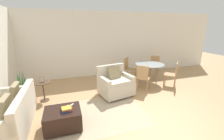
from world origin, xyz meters
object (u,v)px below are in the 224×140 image
object	(u,v)px
potted_plant	(23,95)
dining_chair_far_left	(128,67)
couch	(10,117)
ottoman	(63,118)
dining_chair_near_right	(173,73)
tv_remote_primary	(71,105)
dining_table	(150,66)
book_stack	(67,109)
dining_chair_near_left	(143,76)
dining_chair_far_right	(154,65)
armchair	(115,84)
tv_remote_secondary	(69,106)
side_table	(43,88)
picture_frame	(42,80)

from	to	relation	value
potted_plant	dining_chair_far_left	bearing A→B (deg)	14.14
couch	ottoman	bearing A→B (deg)	-16.45
couch	dining_chair_near_right	size ratio (longest dim) A/B	1.92
tv_remote_primary	dining_table	world-z (taller)	dining_table
book_stack	dining_chair_near_left	world-z (taller)	dining_chair_near_left
dining_chair_far_right	dining_table	bearing A→B (deg)	-135.00
potted_plant	dining_chair_near_left	size ratio (longest dim) A/B	1.10
ottoman	dining_chair_far_left	bearing A→B (deg)	43.38
dining_chair_near_right	armchair	bearing A→B (deg)	-179.09
couch	dining_chair_far_left	xyz separation A→B (m)	(3.68, 2.16, 0.22)
dining_chair_near_left	couch	bearing A→B (deg)	-165.73
book_stack	dining_chair_far_right	xyz separation A→B (m)	(3.74, 2.52, 0.05)
tv_remote_secondary	dining_chair_far_right	distance (m)	4.38
potted_plant	dining_chair_near_right	world-z (taller)	potted_plant
couch	dining_chair_near_right	distance (m)	4.99
potted_plant	dining_chair_near_right	bearing A→B (deg)	-3.38
couch	ottoman	size ratio (longest dim) A/B	2.30
tv_remote_primary	dining_chair_near_left	world-z (taller)	dining_chair_near_left
potted_plant	dining_chair_far_left	distance (m)	3.82
couch	dining_chair_near_left	distance (m)	3.80
potted_plant	dining_chair_near_right	xyz separation A→B (m)	(4.92, -0.29, 0.28)
tv_remote_secondary	potted_plant	bearing A→B (deg)	130.80
book_stack	potted_plant	world-z (taller)	potted_plant
couch	book_stack	size ratio (longest dim) A/B	7.16
ottoman	dining_table	world-z (taller)	dining_table
dining_chair_near_right	book_stack	bearing A→B (deg)	-160.82
dining_chair_far_left	dining_chair_far_right	size ratio (longest dim) A/B	1.00
ottoman	dining_table	bearing A→B (deg)	29.97
armchair	ottoman	size ratio (longest dim) A/B	1.47
side_table	dining_chair_near_right	distance (m)	4.37
armchair	picture_frame	xyz separation A→B (m)	(-2.13, 0.27, 0.29)
dining_chair_near_left	book_stack	bearing A→B (deg)	-152.68
tv_remote_secondary	dining_table	world-z (taller)	dining_table
dining_chair_near_left	tv_remote_primary	bearing A→B (deg)	-155.74
picture_frame	dining_chair_near_right	bearing A→B (deg)	-3.05
ottoman	side_table	xyz separation A→B (m)	(-0.53, 1.48, 0.18)
potted_plant	dining_chair_far_right	xyz separation A→B (m)	(4.92, 0.93, 0.28)
potted_plant	armchair	bearing A→B (deg)	-6.91
side_table	armchair	bearing A→B (deg)	-7.15
book_stack	tv_remote_primary	size ratio (longest dim) A/B	1.85
ottoman	tv_remote_primary	world-z (taller)	tv_remote_primary
dining_table	dining_chair_far_right	bearing A→B (deg)	45.00
couch	armchair	size ratio (longest dim) A/B	1.56
ottoman	book_stack	size ratio (longest dim) A/B	3.11
armchair	tv_remote_primary	bearing A→B (deg)	-143.20
potted_plant	book_stack	bearing A→B (deg)	-53.46
dining_chair_far_right	couch	bearing A→B (deg)	-156.23
armchair	dining_chair_near_left	world-z (taller)	armchair
couch	dining_chair_far_right	size ratio (longest dim) A/B	1.92
armchair	picture_frame	world-z (taller)	armchair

